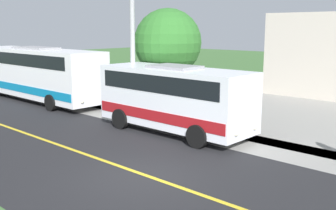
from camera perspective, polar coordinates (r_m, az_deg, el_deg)
The scene contains 8 objects.
ground_plane at distance 12.55m, azimuth -3.25°, elevation -9.88°, with size 120.00×120.00×0.00m, color #3D6633.
road_surface at distance 12.55m, azimuth -3.25°, elevation -9.87°, with size 8.00×100.00×0.01m, color black.
sidewalk at distance 16.40m, azimuth 9.96°, elevation -4.99°, with size 2.40×100.00×0.01m, color gray.
road_centre_line at distance 12.54m, azimuth -3.25°, elevation -9.84°, with size 0.16×100.00×0.00m, color gold.
shuttle_bus_front at distance 17.12m, azimuth 0.91°, elevation 1.28°, with size 2.57×7.15×2.89m.
transit_bus_rear at distance 26.01m, azimuth -17.97°, elevation 4.52°, with size 2.70×11.09×3.28m.
street_light_pole at distance 19.41m, azimuth -5.33°, elevation 10.51°, with size 1.97×0.24×7.85m.
tree_curbside at distance 21.16m, azimuth -0.03°, elevation 8.76°, with size 3.51×3.51×5.43m.
Camera 1 is at (8.13, 8.46, 4.45)m, focal length 43.21 mm.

